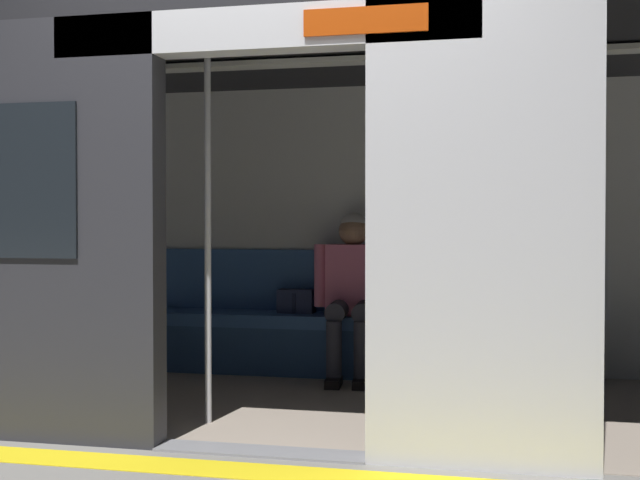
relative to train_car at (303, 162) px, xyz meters
The scene contains 8 objects.
ground_plane 1.83m from the train_car, 93.70° to the left, with size 60.00×60.00×0.00m, color gray.
platform_edge_strip 2.02m from the train_car, 92.92° to the left, with size 8.00×0.24×0.01m, color yellow.
train_car is the anchor object (origin of this frame).
bench_seat 1.45m from the train_car, 94.48° to the right, with size 3.27×0.44×0.43m.
person_seated 1.18m from the train_car, 98.86° to the right, with size 0.55×0.70×1.16m.
handbag 1.40m from the train_car, 73.14° to the right, with size 0.26×0.15×0.17m.
book 1.46m from the train_car, 113.94° to the right, with size 0.15×0.22×0.03m, color silver.
grab_pole_door 0.83m from the train_car, 58.35° to the left, with size 0.04×0.04×2.06m, color silver.
Camera 1 is at (-1.15, 3.80, 1.09)m, focal length 47.46 mm.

